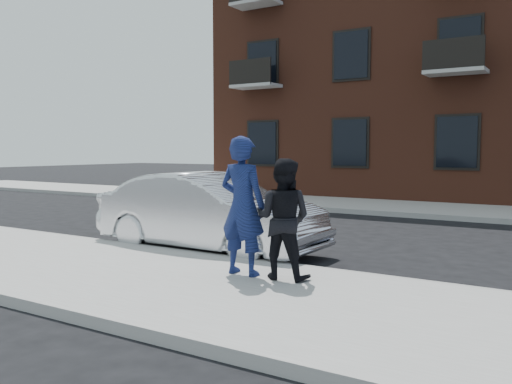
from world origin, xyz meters
The scene contains 8 objects.
ground centered at (0.00, 0.00, 0.00)m, with size 100.00×100.00×0.00m, color black.
near_sidewalk centered at (0.00, -0.25, 0.07)m, with size 50.00×3.50×0.15m, color gray.
near_curb centered at (0.00, 1.55, 0.07)m, with size 50.00×0.10×0.15m, color #999691.
far_sidewalk centered at (0.00, 11.25, 0.07)m, with size 50.00×3.50×0.15m, color gray.
far_curb centered at (0.00, 9.45, 0.07)m, with size 50.00×0.10×0.15m, color #999691.
silver_sedan centered at (-2.22, 2.30, 0.76)m, with size 1.60×4.60×1.52m, color silver.
man_hoodie centered at (-0.28, 0.53, 1.16)m, with size 0.74×0.53×2.01m.
man_peacoat centered at (0.33, 0.63, 1.00)m, with size 0.90×0.74×1.70m.
Camera 1 is at (4.00, -5.98, 1.98)m, focal length 38.00 mm.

